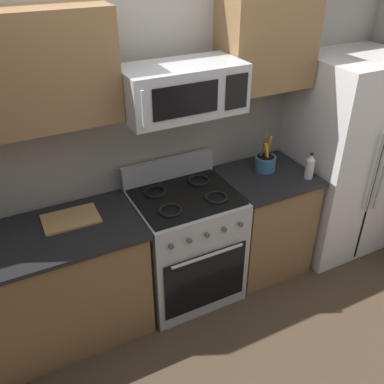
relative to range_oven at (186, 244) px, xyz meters
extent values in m
plane|color=#473828|center=(0.00, -0.67, -0.47)|extent=(16.00, 16.00, 0.00)
cube|color=#9E998E|center=(0.00, 0.40, 0.83)|extent=(8.00, 0.10, 2.60)
cube|color=olive|center=(-1.03, 0.00, -0.03)|extent=(1.24, 0.62, 0.88)
cube|color=black|center=(-1.03, 0.00, 0.42)|extent=(1.28, 0.66, 0.03)
cube|color=#B2B5BA|center=(0.00, 0.00, -0.02)|extent=(0.76, 0.66, 0.91)
cube|color=black|center=(0.00, -0.33, -0.11)|extent=(0.67, 0.01, 0.51)
cylinder|color=#B2B5BA|center=(0.00, -0.36, 0.15)|extent=(0.57, 0.02, 0.02)
cube|color=black|center=(0.00, 0.00, 0.45)|extent=(0.73, 0.59, 0.02)
cube|color=#B2B5BA|center=(0.00, 0.30, 0.53)|extent=(0.76, 0.06, 0.18)
torus|color=black|center=(-0.18, -0.14, 0.46)|extent=(0.17, 0.17, 0.02)
torus|color=black|center=(0.18, -0.14, 0.46)|extent=(0.17, 0.17, 0.02)
torus|color=black|center=(-0.18, 0.14, 0.46)|extent=(0.17, 0.17, 0.02)
torus|color=black|center=(0.18, 0.14, 0.46)|extent=(0.17, 0.17, 0.02)
cylinder|color=#4C4C51|center=(-0.27, -0.34, 0.32)|extent=(0.04, 0.02, 0.04)
cylinder|color=#4C4C51|center=(-0.14, -0.34, 0.32)|extent=(0.04, 0.02, 0.04)
cylinder|color=#4C4C51|center=(0.00, -0.34, 0.32)|extent=(0.04, 0.02, 0.04)
cylinder|color=#4C4C51|center=(0.14, -0.34, 0.32)|extent=(0.04, 0.02, 0.04)
cylinder|color=#4C4C51|center=(0.27, -0.34, 0.32)|extent=(0.04, 0.02, 0.04)
cube|color=olive|center=(0.74, 0.00, -0.03)|extent=(0.66, 0.62, 0.88)
cube|color=black|center=(0.74, 0.00, 0.42)|extent=(0.70, 0.66, 0.03)
cube|color=silver|center=(1.53, -0.02, 0.41)|extent=(0.84, 0.73, 1.77)
cube|color=black|center=(1.53, -0.38, 0.41)|extent=(0.01, 0.01, 1.68)
cylinder|color=#B2B5BA|center=(1.48, -0.41, 0.46)|extent=(0.02, 0.02, 0.71)
cylinder|color=#B2B5BA|center=(1.58, -0.41, 0.46)|extent=(0.02, 0.02, 0.71)
cube|color=#B2B5BA|center=(0.00, 0.03, 1.24)|extent=(0.79, 0.40, 0.32)
cube|color=black|center=(-0.07, -0.17, 1.24)|extent=(0.44, 0.01, 0.20)
cube|color=black|center=(0.29, -0.17, 1.24)|extent=(0.16, 0.01, 0.22)
cylinder|color=#B2B5BA|center=(-0.36, -0.20, 1.24)|extent=(0.02, 0.02, 0.22)
cube|color=olive|center=(-1.04, 0.18, 1.43)|extent=(1.27, 0.34, 0.67)
cube|color=olive|center=(0.75, 0.18, 1.43)|extent=(0.69, 0.34, 0.67)
cylinder|color=teal|center=(0.77, 0.09, 0.50)|extent=(0.17, 0.17, 0.12)
cylinder|color=black|center=(0.77, 0.09, 0.51)|extent=(0.14, 0.14, 0.10)
cylinder|color=red|center=(0.78, 0.10, 0.57)|extent=(0.04, 0.05, 0.23)
cylinder|color=yellow|center=(0.77, 0.07, 0.57)|extent=(0.08, 0.03, 0.22)
cylinder|color=orange|center=(0.78, 0.09, 0.60)|extent=(0.04, 0.07, 0.28)
cylinder|color=olive|center=(0.76, 0.12, 0.61)|extent=(0.08, 0.03, 0.29)
cube|color=tan|center=(-0.82, 0.10, 0.45)|extent=(0.38, 0.26, 0.02)
cylinder|color=silver|center=(1.00, -0.19, 0.52)|extent=(0.07, 0.07, 0.16)
cone|color=silver|center=(1.00, -0.19, 0.62)|extent=(0.06, 0.06, 0.04)
cylinder|color=black|center=(1.00, -0.19, 0.65)|extent=(0.03, 0.03, 0.01)
camera|label=1|loc=(-1.16, -2.38, 2.11)|focal=39.90mm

